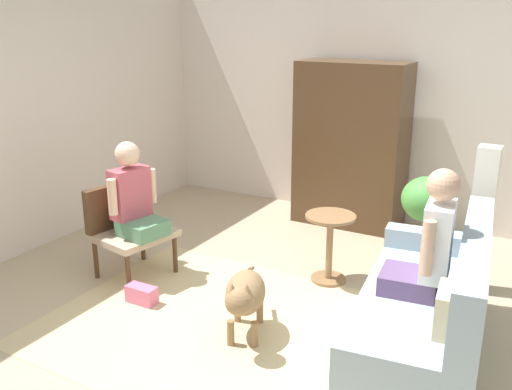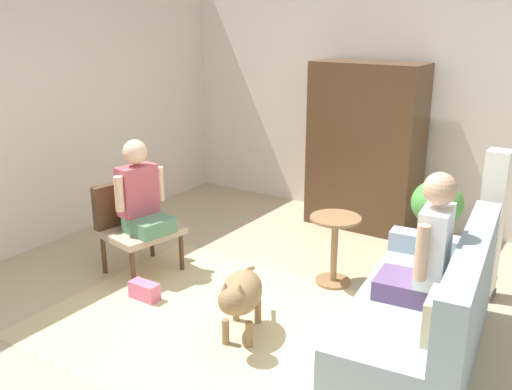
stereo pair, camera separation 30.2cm
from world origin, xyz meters
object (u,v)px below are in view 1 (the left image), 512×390
(couch, at_px, (429,310))
(armchair, at_px, (126,223))
(column_lamp, at_px, (481,221))
(handbag, at_px, (142,295))
(person_on_couch, at_px, (430,244))
(dog, at_px, (245,295))
(person_on_armchair, at_px, (134,196))
(armoire_cabinet, at_px, (351,145))
(round_end_table, at_px, (330,242))
(potted_plant, at_px, (426,210))

(couch, bearing_deg, armchair, -179.50)
(armchair, xyz_separation_m, column_lamp, (2.88, 1.22, 0.14))
(handbag, bearing_deg, person_on_couch, 10.79)
(couch, xyz_separation_m, dog, (-1.22, -0.47, 0.02))
(armchair, relative_size, person_on_armchair, 1.00)
(person_on_couch, distance_m, armoire_cabinet, 2.67)
(dog, relative_size, armoire_cabinet, 0.42)
(handbag, bearing_deg, round_end_table, 44.01)
(couch, relative_size, round_end_table, 2.99)
(couch, bearing_deg, armoire_cabinet, 122.62)
(person_on_couch, relative_size, potted_plant, 1.04)
(round_end_table, bearing_deg, armchair, -156.56)
(column_lamp, relative_size, armoire_cabinet, 0.70)
(person_on_couch, height_order, column_lamp, person_on_couch)
(person_on_couch, height_order, armoire_cabinet, armoire_cabinet)
(dog, bearing_deg, person_on_armchair, 163.00)
(couch, height_order, handbag, couch)
(person_on_armchair, height_order, potted_plant, person_on_armchair)
(person_on_couch, height_order, dog, person_on_couch)
(couch, relative_size, dog, 2.45)
(round_end_table, distance_m, column_lamp, 1.30)
(potted_plant, relative_size, handbag, 3.27)
(couch, distance_m, dog, 1.31)
(person_on_couch, xyz_separation_m, handbag, (-2.21, -0.42, -0.75))
(potted_plant, relative_size, armoire_cabinet, 0.47)
(armoire_cabinet, distance_m, handbag, 2.93)
(potted_plant, xyz_separation_m, column_lamp, (0.54, -0.33, 0.09))
(dog, bearing_deg, armchair, 163.56)
(armchair, relative_size, column_lamp, 0.65)
(person_on_couch, bearing_deg, armoire_cabinet, 121.73)
(round_end_table, distance_m, armoire_cabinet, 1.67)
(couch, xyz_separation_m, person_on_armchair, (-2.61, -0.05, 0.44))
(couch, xyz_separation_m, potted_plant, (-0.40, 1.52, 0.22))
(person_on_armchair, distance_m, round_end_table, 1.79)
(dog, bearing_deg, potted_plant, 67.72)
(armchair, xyz_separation_m, person_on_couch, (2.71, 0.00, 0.34))
(person_on_couch, xyz_separation_m, dog, (-1.19, -0.45, -0.48))
(armchair, distance_m, potted_plant, 2.81)
(dog, distance_m, potted_plant, 2.17)
(couch, height_order, person_on_armchair, person_on_armchair)
(potted_plant, bearing_deg, person_on_armchair, -144.51)
(person_on_armchair, xyz_separation_m, dog, (1.39, -0.42, -0.42))
(round_end_table, bearing_deg, person_on_couch, -36.15)
(couch, height_order, person_on_couch, person_on_couch)
(person_on_armchair, height_order, dog, person_on_armchair)
(person_on_armchair, xyz_separation_m, armoire_cabinet, (1.17, 2.30, 0.15))
(person_on_armchair, bearing_deg, dog, -17.00)
(couch, bearing_deg, column_lamp, 83.67)
(potted_plant, xyz_separation_m, handbag, (-1.84, -1.97, -0.47))
(dog, height_order, handbag, dog)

